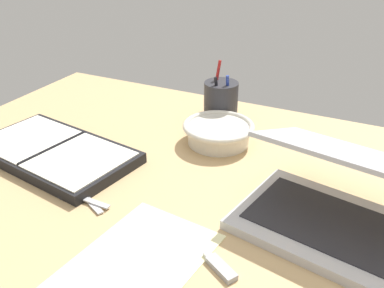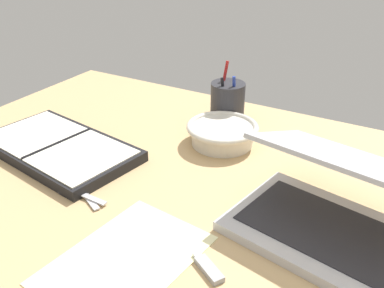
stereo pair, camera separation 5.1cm
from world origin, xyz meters
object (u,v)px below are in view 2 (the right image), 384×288
Objects in this scene: pen_cup at (227,103)px; planner at (58,148)px; bowl at (222,133)px; scissors at (76,189)px; laptop at (342,211)px.

planner is (-26.17, -35.21, -4.14)cm from pen_cup.
bowl is 36.80cm from scissors.
laptop is 2.42× the size of pen_cup.
pen_cup reaches higher than bowl.
pen_cup is 1.30× the size of scissors.
laptop is at bearing 28.98° from scissors.
laptop is 48.51cm from pen_cup.
planner is (-62.83, -3.46, -3.54)cm from laptop.
planner is 3.26× the size of scissors.
scissors is (-48.74, -12.85, -4.55)cm from laptop.
laptop is 3.16× the size of scissors.
bowl reaches higher than scissors.
bowl is at bearing -69.41° from pen_cup.
bowl is (-32.22, 19.93, -2.02)cm from laptop.
pen_cup is 0.40× the size of planner.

